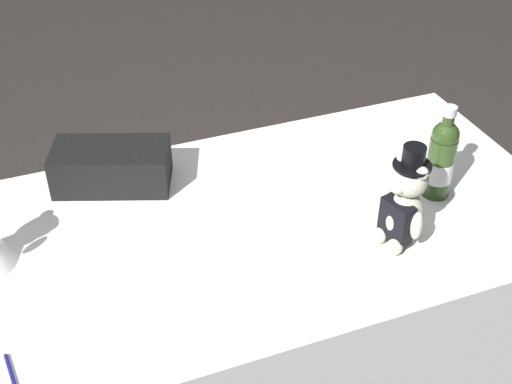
{
  "coord_description": "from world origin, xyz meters",
  "views": [
    {
      "loc": [
        0.54,
        1.41,
        1.98
      ],
      "look_at": [
        0.0,
        0.0,
        0.86
      ],
      "focal_mm": 48.75,
      "sensor_mm": 36.0,
      "label": 1
    }
  ],
  "objects_px": {
    "champagne_bottle": "(441,158)",
    "signing_pen": "(12,377)",
    "teddy_bear_groom": "(404,205)",
    "gift_case_black": "(112,166)"
  },
  "relations": [
    {
      "from": "teddy_bear_groom",
      "to": "signing_pen",
      "type": "bearing_deg",
      "value": 5.56
    },
    {
      "from": "signing_pen",
      "to": "gift_case_black",
      "type": "xyz_separation_m",
      "value": [
        -0.35,
        -0.63,
        0.06
      ]
    },
    {
      "from": "teddy_bear_groom",
      "to": "gift_case_black",
      "type": "xyz_separation_m",
      "value": [
        0.66,
        -0.54,
        -0.06
      ]
    },
    {
      "from": "teddy_bear_groom",
      "to": "champagne_bottle",
      "type": "bearing_deg",
      "value": -144.67
    },
    {
      "from": "champagne_bottle",
      "to": "gift_case_black",
      "type": "bearing_deg",
      "value": -24.06
    },
    {
      "from": "champagne_bottle",
      "to": "signing_pen",
      "type": "height_order",
      "value": "champagne_bottle"
    },
    {
      "from": "teddy_bear_groom",
      "to": "champagne_bottle",
      "type": "distance_m",
      "value": 0.26
    },
    {
      "from": "champagne_bottle",
      "to": "signing_pen",
      "type": "bearing_deg",
      "value": 11.39
    },
    {
      "from": "teddy_bear_groom",
      "to": "gift_case_black",
      "type": "distance_m",
      "value": 0.85
    },
    {
      "from": "signing_pen",
      "to": "gift_case_black",
      "type": "relative_size",
      "value": 0.35
    }
  ]
}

